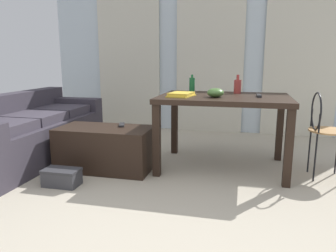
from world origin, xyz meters
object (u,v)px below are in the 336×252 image
Objects in this scene: bottle_far at (192,85)px; wire_chair at (323,124)px; bowl at (216,93)px; book_stack at (181,94)px; scissors at (216,94)px; tv_remote_primary at (122,125)px; craft_table at (224,105)px; bottle_near at (238,86)px; tv_remote_on_table at (259,96)px; coffee_table at (106,148)px; couch at (29,133)px; shoebox at (62,177)px.

wire_chair is at bearing -16.07° from bottle_far.
bowl reaches higher than book_stack.
scissors reaches higher than tv_remote_primary.
craft_table is 6.49× the size of bottle_near.
tv_remote_on_table is (0.72, -0.31, -0.07)m from bottle_far.
bottle_near reaches higher than coffee_table.
bottle_far reaches higher than couch.
bottle_far reaches higher than book_stack.
wire_chair is at bearing 4.09° from bowl.
bottle_near is at bearing 11.78° from couch.
bottle_far is (1.78, 0.50, 0.54)m from couch.
book_stack is 3.01× the size of scissors.
wire_chair reaches higher than coffee_table.
craft_table is 6.68× the size of bottle_far.
bottle_near is 0.60× the size of book_stack.
tv_remote_primary is 0.52× the size of shoebox.
tv_remote_on_table is at bearing -15.91° from scissors.
coffee_table is at bearing 69.16° from shoebox.
tv_remote_primary is (-0.96, -0.06, -0.35)m from bowl.
coffee_table is 5.65× the size of tv_remote_primary.
shoebox is (-0.20, -0.52, -0.14)m from coffee_table.
tv_remote_on_table is at bearing -23.35° from bottle_far.
coffee_table reaches higher than shoebox.
bottle_far is at bearing 49.37° from shoebox.
wire_chair is 0.93m from bottle_near.
couch is 10.05× the size of bottle_near.
book_stack is 1.02× the size of shoebox.
scissors is 0.65× the size of tv_remote_primary.
book_stack is 1.96× the size of tv_remote_primary.
tv_remote_primary is at bearing -142.36° from bottle_far.
tv_remote_on_table is (0.34, -0.01, 0.11)m from craft_table.
couch reaches higher than coffee_table.
bowl is 0.44m from tv_remote_on_table.
shoebox is (-0.33, -0.64, -0.37)m from tv_remote_primary.
shoebox is (-1.36, -0.85, -0.58)m from craft_table.
coffee_table is 1.55m from bottle_near.
bowl is 1.02m from tv_remote_primary.
tv_remote_on_table is at bearing 11.99° from coffee_table.
tv_remote_on_table is at bearing -1.55° from craft_table.
bottle_far is at bearing 15.83° from couch.
craft_table is 7.69× the size of tv_remote_primary.
bowl reaches higher than shoebox.
book_stack is at bearing -94.52° from bottle_far.
bottle_far reaches higher than bowl.
bottle_near is at bearing -3.29° from bottle_far.
couch is at bearing 172.78° from coffee_table.
craft_table is 0.45m from book_stack.
bowl is (1.09, 0.18, 0.58)m from coffee_table.
craft_table is at bearing 31.88° from shoebox.
wire_chair is at bearing -14.88° from tv_remote_primary.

